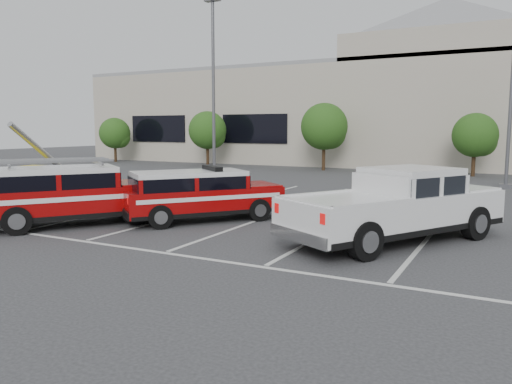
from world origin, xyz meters
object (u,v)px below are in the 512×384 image
at_px(tree_far_left, 116,134).
at_px(white_pickup, 396,213).
at_px(light_pole_left, 213,90).
at_px(ladder_suv, 70,199).
at_px(tree_left, 209,132).
at_px(utility_rig, 25,187).
at_px(tree_mid_left, 325,128).
at_px(tree_mid_right, 476,137).
at_px(light_pole_mid, 512,84).
at_px(convention_building, 423,108).
at_px(fire_chief_suv, 200,199).

relative_size(tree_far_left, white_pickup, 0.60).
bearing_deg(light_pole_left, ladder_suv, -76.67).
bearing_deg(tree_left, light_pole_left, -55.48).
distance_m(tree_left, light_pole_left, 12.43).
bearing_deg(ladder_suv, light_pole_left, 138.59).
bearing_deg(utility_rig, tree_left, 94.17).
relative_size(tree_mid_left, white_pickup, 0.73).
distance_m(tree_far_left, tree_mid_right, 30.00).
bearing_deg(tree_left, tree_mid_right, -0.00).
bearing_deg(light_pole_left, light_pole_mid, 14.93).
relative_size(white_pickup, ladder_suv, 1.21).
distance_m(tree_mid_left, white_pickup, 23.18).
xyz_separation_m(ladder_suv, utility_rig, (-5.37, 2.50, -0.17)).
height_order(convention_building, light_pole_left, convention_building).
xyz_separation_m(white_pickup, ladder_suv, (-9.53, -2.38, 0.05)).
bearing_deg(white_pickup, ladder_suv, -135.68).
height_order(tree_mid_left, utility_rig, tree_mid_left).
height_order(tree_left, ladder_suv, tree_left).
xyz_separation_m(fire_chief_suv, white_pickup, (6.33, -0.09, 0.05)).
xyz_separation_m(tree_far_left, fire_chief_suv, (23.26, -20.88, -1.77)).
bearing_deg(utility_rig, ladder_suv, -33.49).
bearing_deg(light_pole_left, convention_building, 67.61).
height_order(convention_building, tree_mid_right, convention_building).
bearing_deg(tree_left, convention_building, 33.05).
relative_size(tree_far_left, ladder_suv, 0.73).
xyz_separation_m(tree_mid_right, fire_chief_suv, (-6.74, -20.88, -1.77)).
relative_size(tree_left, utility_rig, 1.06).
height_order(convention_building, fire_chief_suv, convention_building).
height_order(tree_left, white_pickup, tree_left).
relative_size(convention_building, tree_mid_left, 12.38).
xyz_separation_m(light_pole_mid, white_pickup, (-2.31, -14.93, -4.41)).
bearing_deg(white_pickup, tree_mid_left, 144.88).
bearing_deg(light_pole_left, utility_rig, -101.59).
bearing_deg(tree_mid_left, white_pickup, -65.42).
bearing_deg(light_pole_left, tree_mid_right, 37.50).
distance_m(tree_mid_left, utility_rig, 21.65).
bearing_deg(utility_rig, white_pickup, -8.98).
bearing_deg(convention_building, light_pole_left, -112.39).
bearing_deg(ladder_suv, utility_rig, -169.73).
bearing_deg(fire_chief_suv, ladder_suv, -103.95).
xyz_separation_m(convention_building, ladder_suv, (-5.03, -33.17, -3.89)).
bearing_deg(white_pickup, utility_rig, -150.17).
bearing_deg(light_pole_left, white_pickup, -40.75).
relative_size(convention_building, fire_chief_suv, 11.70).
relative_size(tree_left, light_pole_left, 0.43).
height_order(tree_mid_left, fire_chief_suv, tree_mid_left).
height_order(tree_far_left, light_pole_left, light_pole_left).
bearing_deg(utility_rig, tree_far_left, 116.66).
bearing_deg(tree_mid_left, utility_rig, -104.28).
height_order(tree_mid_right, utility_rig, tree_mid_right).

